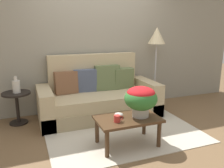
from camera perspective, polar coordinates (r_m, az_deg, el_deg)
name	(u,v)px	position (r m, az deg, el deg)	size (l,w,h in m)	color
ground_plane	(121,130)	(3.81, 2.25, -11.16)	(14.00, 14.00, 0.00)	brown
wall_back	(96,38)	(4.64, -3.80, 11.16)	(6.40, 0.12, 2.80)	gray
area_rug	(123,132)	(3.76, 2.66, -11.50)	(2.32, 1.63, 0.01)	beige
couch	(98,97)	(4.33, -3.31, -3.27)	(2.14, 0.93, 1.11)	tan
coffee_table	(128,122)	(3.25, 3.81, -9.20)	(0.86, 0.54, 0.40)	#442D1B
side_table	(17,102)	(4.25, -22.07, -4.11)	(0.46, 0.46, 0.54)	black
floor_lamp	(157,42)	(4.83, 10.76, 10.09)	(0.34, 0.34, 1.60)	#B2B2B7
potted_plant	(141,98)	(3.21, 7.01, -3.43)	(0.45, 0.45, 0.42)	#B7B2A8
coffee_mug	(117,119)	(3.07, 1.29, -8.39)	(0.13, 0.08, 0.09)	red
snack_bowl	(119,115)	(3.23, 1.65, -7.47)	(0.12, 0.12, 0.06)	silver
table_vase	(16,86)	(4.17, -22.23, -0.49)	(0.12, 0.12, 0.27)	silver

